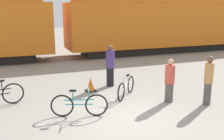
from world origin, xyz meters
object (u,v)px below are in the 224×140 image
object	(u,v)px
person_in_purple	(110,66)
person_in_red	(170,81)
person_in_tan	(208,80)
bicycle_teal	(79,105)
freight_train	(59,19)
bicycle_silver	(126,87)
traffic_cone	(91,85)

from	to	relation	value
person_in_purple	person_in_red	xyz separation A→B (m)	(1.25, -2.58, -0.11)
person_in_purple	person_in_tan	bearing A→B (deg)	-11.81
bicycle_teal	person_in_purple	size ratio (longest dim) A/B	0.95
freight_train	person_in_tan	bearing A→B (deg)	-73.04
freight_train	bicycle_silver	bearing A→B (deg)	-83.94
bicycle_teal	person_in_red	distance (m)	3.29
freight_train	person_in_red	distance (m)	10.14
person_in_red	person_in_tan	distance (m)	1.29
freight_train	person_in_tan	distance (m)	11.05
person_in_tan	bicycle_teal	bearing A→B (deg)	-39.84
bicycle_silver	person_in_purple	size ratio (longest dim) A/B	0.74
bicycle_teal	traffic_cone	world-z (taller)	bicycle_teal
freight_train	person_in_red	xyz separation A→B (m)	(2.10, -9.75, -1.83)
person_in_purple	bicycle_silver	bearing A→B (deg)	-44.71
bicycle_silver	bicycle_teal	bearing A→B (deg)	-150.26
person_in_tan	traffic_cone	xyz separation A→B (m)	(-3.31, 2.89, -0.61)
person_in_purple	person_in_red	size ratio (longest dim) A/B	1.14
freight_train	bicycle_teal	distance (m)	10.20
bicycle_silver	bicycle_teal	distance (m)	2.40
person_in_purple	traffic_cone	distance (m)	1.22
person_in_purple	freight_train	bearing A→B (deg)	139.50
bicycle_teal	person_in_purple	world-z (taller)	person_in_purple
person_in_red	traffic_cone	size ratio (longest dim) A/B	2.82
bicycle_silver	traffic_cone	distance (m)	1.55
person_in_purple	traffic_cone	world-z (taller)	person_in_purple
traffic_cone	person_in_red	bearing A→B (deg)	-44.61
freight_train	person_in_purple	world-z (taller)	freight_train
person_in_purple	bicycle_teal	bearing A→B (deg)	-83.94
bicycle_teal	freight_train	bearing A→B (deg)	83.29
traffic_cone	bicycle_teal	bearing A→B (deg)	-113.96
bicycle_silver	person_in_red	bearing A→B (deg)	-41.95
person_in_tan	traffic_cone	bearing A→B (deg)	-73.62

